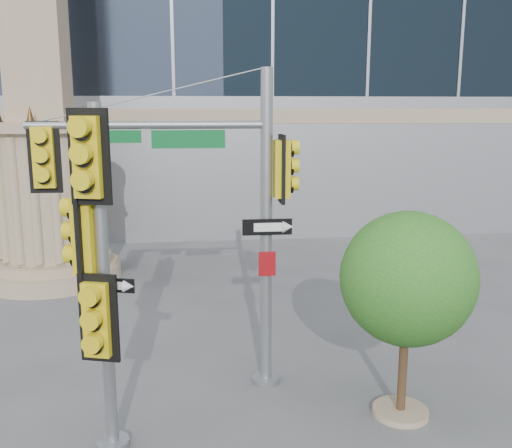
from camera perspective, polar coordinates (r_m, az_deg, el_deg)
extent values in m
plane|color=#545456|center=(11.29, 1.53, -17.76)|extent=(120.00, 120.00, 0.00)
cylinder|color=tan|center=(20.01, -19.65, -4.46)|extent=(4.40, 4.40, 0.50)
cylinder|color=tan|center=(19.90, -19.73, -3.35)|extent=(3.80, 3.80, 0.30)
cylinder|color=tan|center=(19.49, -20.15, 2.77)|extent=(3.00, 3.00, 4.00)
cylinder|color=tan|center=(19.31, -20.60, 9.09)|extent=(3.50, 3.50, 0.30)
cone|color=#472D14|center=(19.03, -16.82, 10.51)|extent=(0.24, 0.24, 0.50)
cylinder|color=slate|center=(12.12, 0.98, -15.25)|extent=(0.58, 0.58, 0.13)
cylinder|color=slate|center=(11.09, 1.03, -0.94)|extent=(0.23, 0.23, 6.26)
cylinder|color=slate|center=(10.77, -10.74, 9.70)|extent=(4.38, 0.18, 0.15)
cube|color=#0B5E27|center=(10.73, -6.76, 8.42)|extent=(1.36, 0.05, 0.33)
cube|color=yellow|center=(11.11, -20.39, 6.27)|extent=(0.58, 0.30, 1.30)
cube|color=yellow|center=(10.93, 2.58, 5.52)|extent=(0.30, 0.58, 1.30)
cube|color=black|center=(10.91, 1.13, -0.30)|extent=(0.96, 0.04, 0.31)
cube|color=maroon|center=(11.08, 1.12, -4.00)|extent=(0.33, 0.03, 0.48)
cylinder|color=slate|center=(10.40, -14.11, -20.49)|extent=(0.54, 0.54, 0.13)
cylinder|color=slate|center=(9.26, -14.94, -5.93)|extent=(0.20, 0.20, 5.61)
cube|color=yellow|center=(8.66, -16.30, 6.45)|extent=(0.68, 0.47, 1.40)
cube|color=yellow|center=(9.17, -16.60, -1.12)|extent=(0.47, 0.68, 1.40)
cube|color=yellow|center=(9.19, -15.43, -9.05)|extent=(0.68, 0.47, 1.40)
cube|color=black|center=(9.05, -14.14, -5.94)|extent=(0.68, 0.23, 0.22)
cylinder|color=tan|center=(11.33, 14.24, -17.71)|extent=(1.02, 1.02, 0.11)
cylinder|color=#382314|center=(10.90, 14.49, -13.28)|extent=(0.16, 0.16, 2.04)
sphere|color=#176520|center=(10.34, 14.93, -5.28)|extent=(2.37, 2.37, 2.37)
sphere|color=#176520|center=(10.88, 16.81, -6.42)|extent=(1.47, 1.47, 1.47)
sphere|color=#176520|center=(10.04, 13.32, -7.40)|extent=(1.24, 1.24, 1.24)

